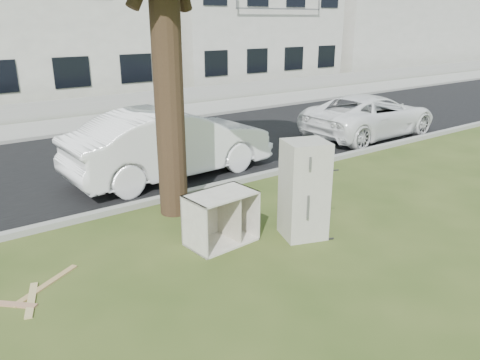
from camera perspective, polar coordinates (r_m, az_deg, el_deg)
ground at (r=8.13m, az=0.63°, el=-7.28°), size 120.00×120.00×0.00m
road at (r=13.13m, az=-15.17°, el=2.43°), size 120.00×7.00×0.01m
kerb_near at (r=10.04m, az=-7.73°, el=-2.19°), size 120.00×0.18×0.12m
kerb_far at (r=16.41m, az=-19.73°, el=5.21°), size 120.00×0.18×0.12m
sidewalk at (r=17.77m, az=-21.11°, el=6.06°), size 120.00×2.80×0.01m
low_wall at (r=19.24m, az=-22.54°, el=7.84°), size 120.00×0.15×0.70m
townhouse_center at (r=23.76m, az=-26.69°, el=17.41°), size 11.22×8.16×7.44m
townhouse_right at (r=28.51m, az=-0.99°, el=18.65°), size 10.20×8.16×6.84m
filler_right at (r=38.60m, az=16.71°, el=17.66°), size 16.00×9.00×6.40m
fridge at (r=8.04m, az=7.83°, el=-1.18°), size 0.88×0.85×1.70m
cabinet at (r=7.87m, az=-2.32°, el=-4.68°), size 1.19×0.79×0.89m
plank_a at (r=7.38m, az=-22.55°, el=-11.70°), size 1.06×0.70×0.02m
plank_b at (r=7.20m, az=-27.19°, el=-13.22°), size 0.80×0.78×0.02m
plank_c at (r=7.11m, az=-24.08°, el=-13.19°), size 0.36×0.86×0.02m
car_center at (r=11.25m, az=-8.43°, el=4.50°), size 5.06×1.96×1.64m
car_right at (r=15.77m, az=15.60°, el=7.60°), size 4.88×2.35×1.34m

